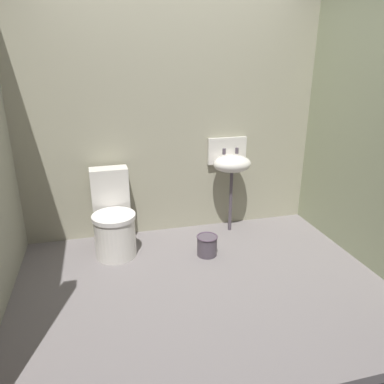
% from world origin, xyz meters
% --- Properties ---
extents(ground_plane, '(3.43, 2.46, 0.08)m').
position_xyz_m(ground_plane, '(0.00, 0.00, -0.04)').
color(ground_plane, slate).
extents(wall_back, '(3.43, 0.10, 2.49)m').
position_xyz_m(wall_back, '(0.00, 1.08, 1.24)').
color(wall_back, '#9F9A82').
rests_on(wall_back, ground).
extents(wall_right, '(0.10, 2.26, 2.49)m').
position_xyz_m(wall_right, '(1.57, 0.10, 1.24)').
color(wall_right, '#97A07C').
rests_on(wall_right, ground).
extents(toilet_near_wall, '(0.41, 0.60, 0.78)m').
position_xyz_m(toilet_near_wall, '(-0.66, 0.68, 0.32)').
color(toilet_near_wall, silver).
rests_on(toilet_near_wall, ground).
extents(sink, '(0.42, 0.35, 0.99)m').
position_xyz_m(sink, '(0.58, 0.87, 0.75)').
color(sink, '#4E444E').
rests_on(sink, ground).
extents(bucket, '(0.20, 0.20, 0.20)m').
position_xyz_m(bucket, '(0.18, 0.38, 0.10)').
color(bucket, '#4E444E').
rests_on(bucket, ground).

